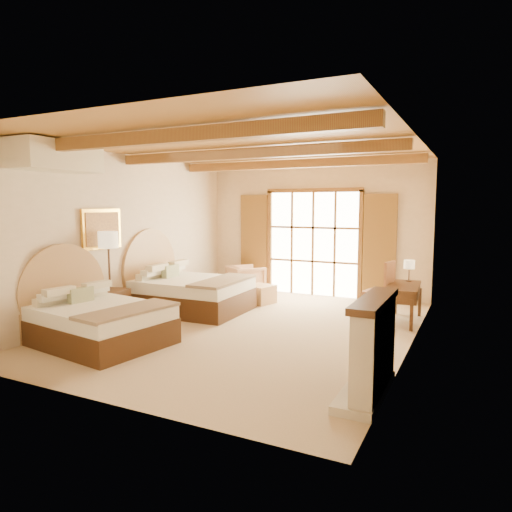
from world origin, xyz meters
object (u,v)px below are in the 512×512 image
Objects in this scene: bed_far at (185,289)px; nightstand at (112,306)px; desk at (403,302)px; bed_near at (93,317)px; armchair at (246,280)px.

bed_far is 3.66× the size of nightstand.
bed_far reaches higher than nightstand.
desk is at bearing 18.03° from nightstand.
bed_near is 2.85× the size of armchair.
bed_far is 1.69× the size of desk.
bed_near is 5.54m from desk.
bed_far is at bearing 116.70° from armchair.
armchair is at bearing 161.20° from desk.
desk is at bearing 11.70° from bed_far.
bed_far is 2.08m from armchair.
bed_near is 0.99× the size of bed_far.
armchair reaches higher than nightstand.
bed_far is at bearing 98.62° from bed_near.
armchair is at bearing 93.92° from bed_near.
nightstand is at bearing 129.03° from bed_near.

